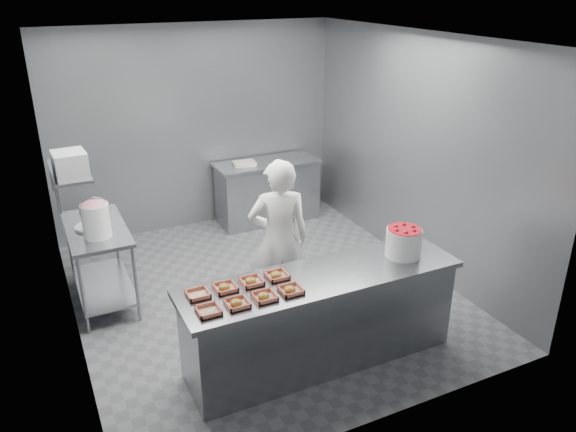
# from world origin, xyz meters

# --- Properties ---
(floor) EXTENTS (4.50, 4.50, 0.00)m
(floor) POSITION_xyz_m (0.00, 0.00, 0.00)
(floor) COLOR #4C4C51
(floor) RESTS_ON ground
(ceiling) EXTENTS (4.50, 4.50, 0.00)m
(ceiling) POSITION_xyz_m (0.00, 0.00, 2.80)
(ceiling) COLOR white
(ceiling) RESTS_ON wall_back
(wall_back) EXTENTS (4.00, 0.04, 2.80)m
(wall_back) POSITION_xyz_m (0.00, 2.25, 1.40)
(wall_back) COLOR slate
(wall_back) RESTS_ON ground
(wall_left) EXTENTS (0.04, 4.50, 2.80)m
(wall_left) POSITION_xyz_m (-2.00, 0.00, 1.40)
(wall_left) COLOR slate
(wall_left) RESTS_ON ground
(wall_right) EXTENTS (0.04, 4.50, 2.80)m
(wall_right) POSITION_xyz_m (2.00, 0.00, 1.40)
(wall_right) COLOR slate
(wall_right) RESTS_ON ground
(service_counter) EXTENTS (2.60, 0.70, 0.90)m
(service_counter) POSITION_xyz_m (0.00, -1.35, 0.45)
(service_counter) COLOR slate
(service_counter) RESTS_ON ground
(prep_table) EXTENTS (0.60, 1.20, 0.90)m
(prep_table) POSITION_xyz_m (-1.65, 0.60, 0.59)
(prep_table) COLOR slate
(prep_table) RESTS_ON ground
(back_counter) EXTENTS (1.50, 0.60, 0.90)m
(back_counter) POSITION_xyz_m (0.90, 1.90, 0.45)
(back_counter) COLOR slate
(back_counter) RESTS_ON ground
(wall_shelf) EXTENTS (0.35, 0.90, 0.03)m
(wall_shelf) POSITION_xyz_m (-1.82, 0.60, 1.55)
(wall_shelf) COLOR slate
(wall_shelf) RESTS_ON wall_left
(tray_0) EXTENTS (0.19, 0.18, 0.04)m
(tray_0) POSITION_xyz_m (-1.10, -1.49, 0.92)
(tray_0) COLOR tan
(tray_0) RESTS_ON service_counter
(tray_1) EXTENTS (0.19, 0.18, 0.06)m
(tray_1) POSITION_xyz_m (-0.86, -1.49, 0.92)
(tray_1) COLOR tan
(tray_1) RESTS_ON service_counter
(tray_2) EXTENTS (0.19, 0.18, 0.06)m
(tray_2) POSITION_xyz_m (-0.62, -1.49, 0.92)
(tray_2) COLOR tan
(tray_2) RESTS_ON service_counter
(tray_3) EXTENTS (0.19, 0.18, 0.06)m
(tray_3) POSITION_xyz_m (-0.38, -1.49, 0.92)
(tray_3) COLOR tan
(tray_3) RESTS_ON service_counter
(tray_4) EXTENTS (0.19, 0.18, 0.04)m
(tray_4) POSITION_xyz_m (-1.10, -1.21, 0.92)
(tray_4) COLOR tan
(tray_4) RESTS_ON service_counter
(tray_5) EXTENTS (0.19, 0.18, 0.06)m
(tray_5) POSITION_xyz_m (-0.86, -1.21, 0.92)
(tray_5) COLOR tan
(tray_5) RESTS_ON service_counter
(tray_6) EXTENTS (0.19, 0.18, 0.06)m
(tray_6) POSITION_xyz_m (-0.62, -1.21, 0.92)
(tray_6) COLOR tan
(tray_6) RESTS_ON service_counter
(tray_7) EXTENTS (0.19, 0.18, 0.06)m
(tray_7) POSITION_xyz_m (-0.38, -1.21, 0.92)
(tray_7) COLOR tan
(tray_7) RESTS_ON service_counter
(worker) EXTENTS (0.71, 0.57, 1.71)m
(worker) POSITION_xyz_m (0.00, -0.43, 0.86)
(worker) COLOR white
(worker) RESTS_ON ground
(strawberry_tub) EXTENTS (0.34, 0.34, 0.28)m
(strawberry_tub) POSITION_xyz_m (0.87, -1.34, 1.05)
(strawberry_tub) COLOR white
(strawberry_tub) RESTS_ON service_counter
(glaze_bucket) EXTENTS (0.29, 0.28, 0.43)m
(glaze_bucket) POSITION_xyz_m (-1.66, 0.35, 1.09)
(glaze_bucket) COLOR white
(glaze_bucket) RESTS_ON prep_table
(bucket_lid) EXTENTS (0.36, 0.36, 0.02)m
(bucket_lid) POSITION_xyz_m (-1.70, 0.61, 0.91)
(bucket_lid) COLOR white
(bucket_lid) RESTS_ON prep_table
(rag) EXTENTS (0.16, 0.14, 0.02)m
(rag) POSITION_xyz_m (-1.62, 1.04, 0.91)
(rag) COLOR #CCB28C
(rag) RESTS_ON prep_table
(appliance) EXTENTS (0.31, 0.35, 0.25)m
(appliance) POSITION_xyz_m (-1.82, 0.33, 1.69)
(appliance) COLOR gray
(appliance) RESTS_ON wall_shelf
(paper_stack) EXTENTS (0.33, 0.27, 0.05)m
(paper_stack) POSITION_xyz_m (0.55, 1.90, 0.92)
(paper_stack) COLOR silver
(paper_stack) RESTS_ON back_counter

